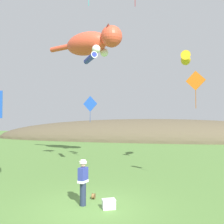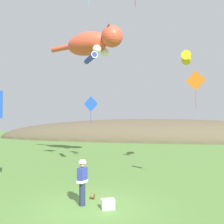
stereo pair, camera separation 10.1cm
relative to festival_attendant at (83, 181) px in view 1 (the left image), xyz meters
name	(u,v)px [view 1 (the left image)]	position (x,y,z in m)	size (l,w,h in m)	color
ground_plane	(90,207)	(0.33, -0.11, -0.95)	(120.00, 120.00, 0.00)	#517A38
distant_hill_ridge	(159,140)	(2.08, 33.23, -0.95)	(56.83, 14.39, 7.08)	brown
festival_attendant	(83,181)	(0.00, 0.00, 0.00)	(0.36, 0.47, 1.77)	#232D47
kite_spool	(94,196)	(0.18, 0.87, -0.83)	(0.12, 0.25, 0.25)	olive
picnic_cooler	(109,204)	(1.07, -0.14, -0.77)	(0.58, 0.50, 0.36)	white
kite_giant_cat	(92,43)	(-3.01, 11.19, 9.08)	(7.40, 3.50, 2.34)	#E04C33
kite_fish_windsock	(186,59)	(4.62, 8.74, 6.68)	(0.85, 2.45, 0.74)	gold
kite_tube_streamer	(90,58)	(-1.63, 6.24, 6.46)	(1.43, 1.92, 0.44)	#2633A5
kite_diamond_orange	(196,81)	(4.67, 3.61, 4.33)	(0.93, 0.38, 1.90)	orange
kite_diamond_blue	(90,104)	(-3.10, 11.06, 3.76)	(1.33, 0.32, 2.27)	blue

